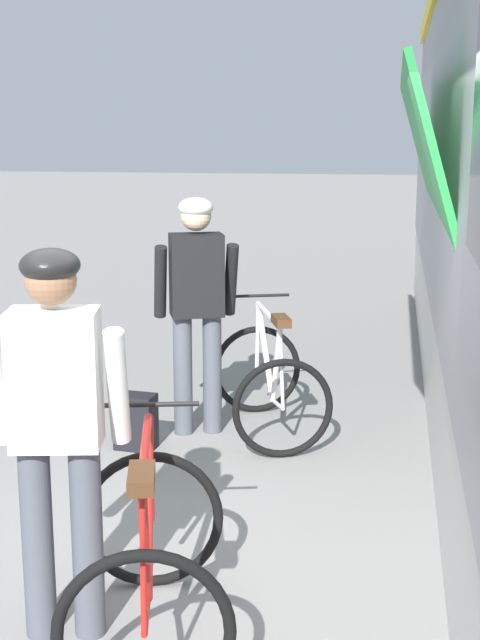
{
  "coord_description": "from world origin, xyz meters",
  "views": [
    {
      "loc": [
        1.01,
        -4.02,
        2.25
      ],
      "look_at": [
        0.07,
        1.42,
        1.05
      ],
      "focal_mm": 49.85,
      "sensor_mm": 36.0,
      "label": 1
    }
  ],
  "objects_px": {
    "cyclist_near_in_white": "(57,411)",
    "bicycle_near_red": "(148,561)",
    "cyclist_far_in_dark": "(197,295)",
    "backpack_on_platform": "(136,422)",
    "bicycle_far_white": "(269,382)"
  },
  "relations": [
    {
      "from": "cyclist_near_in_white",
      "to": "bicycle_far_white",
      "type": "distance_m",
      "value": 2.95
    },
    {
      "from": "cyclist_far_in_dark",
      "to": "bicycle_near_red",
      "type": "distance_m",
      "value": 2.89
    },
    {
      "from": "cyclist_far_in_dark",
      "to": "bicycle_near_red",
      "type": "xyz_separation_m",
      "value": [
        0.4,
        -2.78,
        -0.65
      ]
    },
    {
      "from": "backpack_on_platform",
      "to": "cyclist_far_in_dark",
      "type": "bearing_deg",
      "value": 56.12
    },
    {
      "from": "cyclist_far_in_dark",
      "to": "bicycle_far_white",
      "type": "bearing_deg",
      "value": 6.8
    },
    {
      "from": "cyclist_far_in_dark",
      "to": "backpack_on_platform",
      "type": "height_order",
      "value": "cyclist_far_in_dark"
    },
    {
      "from": "bicycle_far_white",
      "to": "backpack_on_platform",
      "type": "relative_size",
      "value": 3.11
    },
    {
      "from": "cyclist_near_in_white",
      "to": "backpack_on_platform",
      "type": "relative_size",
      "value": 4.4
    },
    {
      "from": "backpack_on_platform",
      "to": "cyclist_near_in_white",
      "type": "bearing_deg",
      "value": -74.2
    },
    {
      "from": "bicycle_near_red",
      "to": "bicycle_far_white",
      "type": "height_order",
      "value": "same"
    },
    {
      "from": "bicycle_far_white",
      "to": "backpack_on_platform",
      "type": "distance_m",
      "value": 1.03
    },
    {
      "from": "cyclist_far_in_dark",
      "to": "backpack_on_platform",
      "type": "distance_m",
      "value": 1.02
    },
    {
      "from": "cyclist_near_in_white",
      "to": "bicycle_near_red",
      "type": "height_order",
      "value": "cyclist_near_in_white"
    },
    {
      "from": "bicycle_near_red",
      "to": "bicycle_far_white",
      "type": "xyz_separation_m",
      "value": [
        0.13,
        2.85,
        0.0
      ]
    },
    {
      "from": "bicycle_near_red",
      "to": "bicycle_far_white",
      "type": "distance_m",
      "value": 2.85
    }
  ]
}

